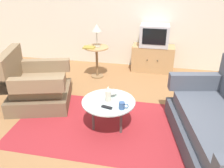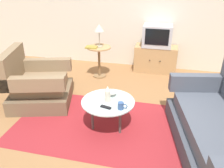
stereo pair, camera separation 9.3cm
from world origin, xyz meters
name	(u,v)px [view 1 (the left image)]	position (x,y,z in m)	size (l,w,h in m)	color
ground_plane	(111,130)	(0.00, 0.00, 0.00)	(16.00, 16.00, 0.00)	olive
back_wall	(135,5)	(0.00, 2.59, 1.35)	(9.00, 0.12, 2.70)	beige
area_rug	(109,126)	(-0.05, 0.09, 0.00)	(2.69, 1.52, 0.00)	maroon
armchair	(36,87)	(-1.35, 0.47, 0.30)	(1.15, 1.12, 0.92)	brown
couch	(224,130)	(1.41, -0.13, 0.31)	(1.21, 1.96, 0.97)	#3E424B
coffee_table	(109,103)	(-0.05, 0.09, 0.37)	(0.73, 0.73, 0.41)	#B2C6C1
side_table	(97,56)	(-0.65, 1.73, 0.46)	(0.48, 0.48, 0.64)	tan
tv_stand	(153,58)	(0.46, 2.29, 0.28)	(0.89, 0.43, 0.56)	tan
television	(154,35)	(0.46, 2.30, 0.79)	(0.59, 0.44, 0.45)	#B7B7BC
table_lamp	(97,29)	(-0.64, 1.73, 1.00)	(0.20, 0.20, 0.45)	#9E937A
vase	(108,94)	(-0.06, 0.09, 0.52)	(0.08, 0.08, 0.23)	beige
mug	(122,106)	(0.16, -0.07, 0.46)	(0.13, 0.08, 0.10)	#335184
bowl	(112,94)	(-0.03, 0.24, 0.44)	(0.14, 0.14, 0.06)	silver
tv_remote_dark	(107,107)	(-0.04, -0.09, 0.42)	(0.15, 0.08, 0.02)	black
book	(89,47)	(-0.77, 1.63, 0.66)	(0.23, 0.17, 0.03)	olive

